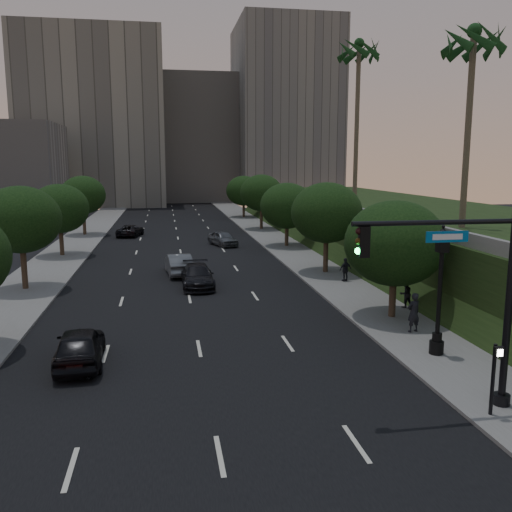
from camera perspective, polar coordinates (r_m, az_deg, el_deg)
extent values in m
plane|color=black|center=(19.73, -5.05, -14.51)|extent=(160.00, 160.00, 0.00)
cube|color=black|center=(48.64, -7.89, 0.11)|extent=(16.00, 140.00, 0.02)
cube|color=slate|center=(49.96, 3.94, 0.51)|extent=(4.50, 140.00, 0.15)
cube|color=slate|center=(49.42, -19.85, -0.16)|extent=(4.50, 140.00, 0.15)
cube|color=black|center=(51.88, 17.23, 2.58)|extent=(18.00, 90.00, 4.00)
cube|color=slate|center=(48.42, 8.31, 5.23)|extent=(0.35, 90.00, 0.70)
cube|color=gray|center=(110.95, -16.58, 13.46)|extent=(26.00, 20.00, 32.00)
cube|color=#AAA59C|center=(120.26, -6.22, 12.05)|extent=(22.00, 18.00, 26.00)
cube|color=slate|center=(117.14, 3.04, 14.61)|extent=(20.00, 22.00, 36.00)
cylinder|color=#38281C|center=(29.20, 14.19, -3.74)|extent=(0.36, 0.36, 2.86)
ellipsoid|color=black|center=(28.71, 14.41, 1.31)|extent=(5.20, 5.20, 4.42)
cylinder|color=#38281C|center=(40.21, 7.36, 0.40)|extent=(0.36, 0.36, 3.21)
ellipsoid|color=black|center=(39.84, 7.45, 4.54)|extent=(5.20, 5.20, 4.42)
cylinder|color=#38281C|center=(52.67, 3.25, 2.48)|extent=(0.36, 0.36, 2.86)
ellipsoid|color=black|center=(52.41, 3.28, 5.30)|extent=(5.20, 5.20, 4.42)
cylinder|color=#38281C|center=(66.29, 0.57, 4.15)|extent=(0.36, 0.36, 3.21)
ellipsoid|color=black|center=(66.07, 0.57, 6.67)|extent=(5.20, 5.20, 4.42)
cylinder|color=#38281C|center=(81.05, -1.31, 5.05)|extent=(0.36, 0.36, 2.86)
ellipsoid|color=black|center=(80.88, -1.31, 6.89)|extent=(5.20, 5.20, 4.42)
cylinder|color=#38281C|center=(37.61, -23.23, -0.94)|extent=(0.36, 0.36, 3.26)
ellipsoid|color=black|center=(37.21, -23.54, 3.54)|extent=(5.00, 5.00, 4.25)
cylinder|color=#38281C|center=(50.19, -19.80, 1.63)|extent=(0.36, 0.36, 2.99)
ellipsoid|color=black|center=(49.91, -19.98, 4.72)|extent=(5.00, 5.00, 4.25)
cylinder|color=#38281C|center=(63.90, -17.64, 3.50)|extent=(0.36, 0.36, 3.26)
ellipsoid|color=black|center=(63.67, -17.77, 6.15)|extent=(5.00, 5.00, 4.25)
cylinder|color=#4C4233|center=(37.12, 21.40, 12.05)|extent=(0.40, 0.40, 12.00)
cylinder|color=#4C4233|center=(51.07, 10.55, 13.15)|extent=(0.40, 0.40, 14.50)
cylinder|color=black|center=(19.40, 25.06, -4.89)|extent=(0.24, 0.24, 7.00)
cylinder|color=black|center=(20.42, 24.39, -13.76)|extent=(0.56, 0.56, 0.50)
cylinder|color=black|center=(17.52, 18.42, 3.37)|extent=(5.40, 0.16, 0.16)
cube|color=black|center=(16.64, 11.30, 1.46)|extent=(0.32, 0.22, 0.95)
sphere|color=black|center=(16.53, 10.75, 2.58)|extent=(0.20, 0.20, 0.20)
sphere|color=#3F2B0A|center=(16.57, 10.72, 1.55)|extent=(0.20, 0.20, 0.20)
sphere|color=#19F24C|center=(16.61, 10.69, 0.52)|extent=(0.20, 0.20, 0.20)
cube|color=#0D65AA|center=(17.76, 19.48, 1.93)|extent=(1.40, 0.05, 0.35)
cylinder|color=black|center=(24.40, 18.45, -9.27)|extent=(0.60, 0.60, 0.70)
cylinder|color=black|center=(24.25, 18.51, -8.15)|extent=(0.40, 0.40, 0.40)
cylinder|color=black|center=(23.74, 18.76, -3.66)|extent=(0.18, 0.18, 3.60)
cube|color=black|center=(23.37, 19.04, 1.24)|extent=(0.42, 0.42, 0.70)
cone|color=black|center=(23.30, 19.11, 2.45)|extent=(0.64, 0.64, 0.35)
sphere|color=black|center=(23.28, 19.13, 2.94)|extent=(0.14, 0.14, 0.14)
cylinder|color=black|center=(19.17, 23.65, -12.03)|extent=(0.12, 0.12, 2.50)
cube|color=black|center=(18.68, 24.18, -9.21)|extent=(0.30, 0.14, 0.35)
cube|color=white|center=(18.61, 24.31, -9.29)|extent=(0.18, 0.02, 0.22)
imported|color=black|center=(23.34, -18.06, -8.99)|extent=(2.09, 4.70, 1.57)
imported|color=#5A5E62|center=(40.07, -8.17, -0.85)|extent=(2.13, 4.91, 1.57)
imported|color=black|center=(62.06, -13.08, 2.63)|extent=(3.16, 5.04, 1.30)
imported|color=black|center=(35.90, -6.18, -2.13)|extent=(2.06, 5.05, 1.47)
imported|color=#515559|center=(53.59, -3.52, 1.86)|extent=(3.04, 4.69, 1.48)
imported|color=black|center=(26.87, 16.25, -5.73)|extent=(0.79, 0.63, 1.90)
imported|color=black|center=(31.30, 15.47, -3.87)|extent=(0.82, 0.68, 1.52)
imported|color=black|center=(37.27, 9.40, -1.42)|extent=(1.01, 0.66, 1.60)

